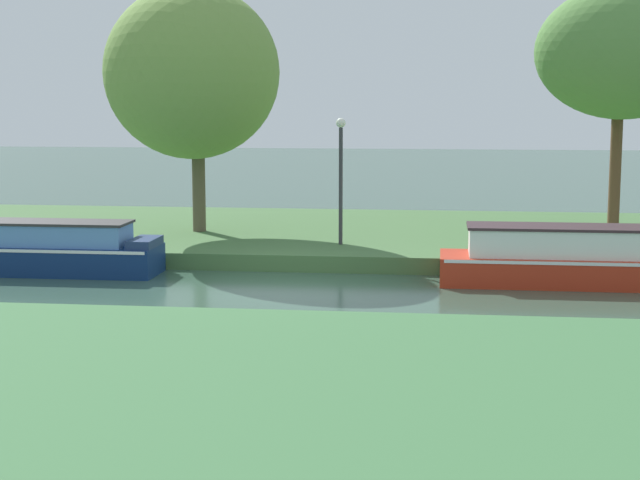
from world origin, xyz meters
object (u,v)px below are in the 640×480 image
at_px(mooring_post_near, 11,235).
at_px(willow_tree_centre, 624,52).
at_px(red_barge, 631,260).
at_px(lamp_post, 341,166).
at_px(willow_tree_left, 192,73).
at_px(navy_narrowboat, 27,250).

bearing_deg(mooring_post_near, willow_tree_centre, 15.35).
relative_size(red_barge, mooring_post_near, 16.18).
bearing_deg(mooring_post_near, red_barge, -5.86).
bearing_deg(red_barge, lamp_post, 157.39).
bearing_deg(red_barge, willow_tree_left, 158.43).
xyz_separation_m(red_barge, mooring_post_near, (-14.89, 1.53, 0.10)).
bearing_deg(mooring_post_near, navy_narrowboat, -54.47).
distance_m(willow_tree_centre, lamp_post, 8.43).
xyz_separation_m(red_barge, navy_narrowboat, (-13.80, 0.00, -0.02)).
height_order(willow_tree_left, lamp_post, willow_tree_left).
distance_m(navy_narrowboat, willow_tree_left, 6.70).
relative_size(red_barge, lamp_post, 2.70).
relative_size(willow_tree_left, lamp_post, 2.10).
bearing_deg(willow_tree_centre, willow_tree_left, -172.54).
distance_m(red_barge, mooring_post_near, 14.97).
xyz_separation_m(willow_tree_centre, mooring_post_near, (-15.54, -4.27, -4.63)).
xyz_separation_m(navy_narrowboat, willow_tree_left, (2.95, 4.29, 4.21)).
bearing_deg(willow_tree_centre, lamp_post, -157.64).
bearing_deg(willow_tree_centre, navy_narrowboat, -158.15).
bearing_deg(lamp_post, red_barge, -22.61).
distance_m(navy_narrowboat, mooring_post_near, 1.88).
height_order(willow_tree_centre, mooring_post_near, willow_tree_centre).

